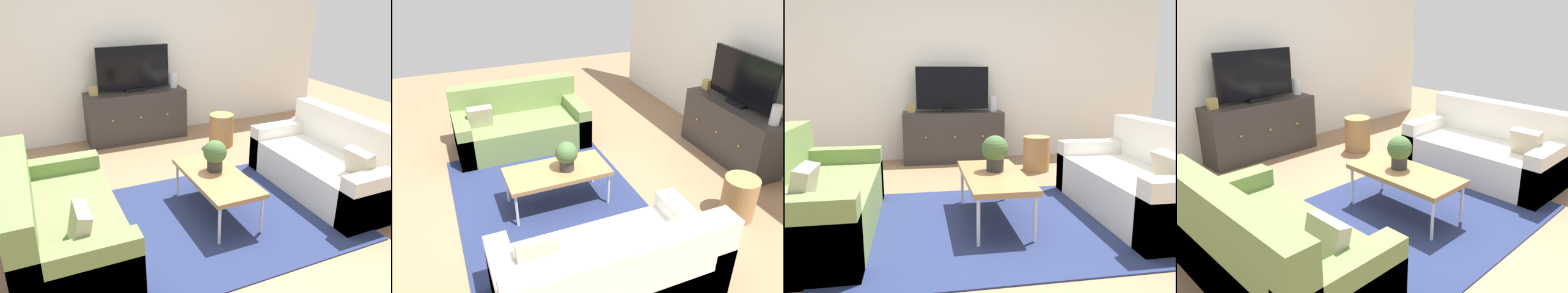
# 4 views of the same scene
# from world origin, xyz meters

# --- Properties ---
(ground_plane) EXTENTS (10.00, 10.00, 0.00)m
(ground_plane) POSITION_xyz_m (0.00, 0.00, 0.00)
(ground_plane) COLOR #997251
(wall_back) EXTENTS (6.40, 0.12, 2.70)m
(wall_back) POSITION_xyz_m (0.00, 2.55, 1.35)
(wall_back) COLOR silver
(wall_back) RESTS_ON ground_plane
(area_rug) EXTENTS (2.50, 1.90, 0.01)m
(area_rug) POSITION_xyz_m (0.00, -0.15, 0.01)
(area_rug) COLOR navy
(area_rug) RESTS_ON ground_plane
(couch_left_side) EXTENTS (0.85, 1.69, 0.81)m
(couch_left_side) POSITION_xyz_m (-1.44, -0.10, 0.27)
(couch_left_side) COLOR olive
(couch_left_side) RESTS_ON ground_plane
(couch_right_side) EXTENTS (0.85, 1.69, 0.81)m
(couch_right_side) POSITION_xyz_m (1.44, -0.10, 0.27)
(couch_right_side) COLOR silver
(couch_right_side) RESTS_ON ground_plane
(coffee_table) EXTENTS (0.51, 1.05, 0.42)m
(coffee_table) POSITION_xyz_m (0.06, -0.06, 0.39)
(coffee_table) COLOR #A37547
(coffee_table) RESTS_ON ground_plane
(potted_plant) EXTENTS (0.23, 0.23, 0.31)m
(potted_plant) POSITION_xyz_m (0.09, 0.03, 0.59)
(potted_plant) COLOR #2D2D2D
(potted_plant) RESTS_ON coffee_table
(tv_console) EXTENTS (1.41, 0.47, 0.72)m
(tv_console) POSITION_xyz_m (-0.06, 2.27, 0.36)
(tv_console) COLOR #332D2B
(tv_console) RESTS_ON ground_plane
(flat_screen_tv) EXTENTS (1.02, 0.16, 0.63)m
(flat_screen_tv) POSITION_xyz_m (-0.06, 2.29, 1.03)
(flat_screen_tv) COLOR black
(flat_screen_tv) RESTS_ON tv_console
(glass_vase) EXTENTS (0.11, 0.11, 0.22)m
(glass_vase) POSITION_xyz_m (0.52, 2.27, 0.83)
(glass_vase) COLOR silver
(glass_vase) RESTS_ON tv_console
(mantel_clock) EXTENTS (0.11, 0.07, 0.13)m
(mantel_clock) POSITION_xyz_m (-0.65, 2.27, 0.78)
(mantel_clock) COLOR tan
(mantel_clock) RESTS_ON tv_console
(wicker_basket) EXTENTS (0.34, 0.34, 0.45)m
(wicker_basket) POSITION_xyz_m (0.95, 1.54, 0.23)
(wicker_basket) COLOR #9E7547
(wicker_basket) RESTS_ON ground_plane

